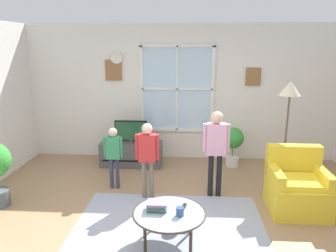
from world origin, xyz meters
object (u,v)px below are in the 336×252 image
(book_stack, at_px, (157,206))
(floor_lamp, at_px, (289,99))
(tv_stand, at_px, (132,154))
(person_green_shirt, at_px, (114,151))
(coffee_table, at_px, (169,214))
(armchair, at_px, (297,188))
(person_pink_shirt, at_px, (216,144))
(remote_near_books, at_px, (184,207))
(television, at_px, (131,131))
(cup, at_px, (180,212))
(potted_plant_by_window, at_px, (233,142))
(person_red_shirt, at_px, (147,152))

(book_stack, relative_size, floor_lamp, 0.13)
(tv_stand, distance_m, book_stack, 2.55)
(person_green_shirt, bearing_deg, coffee_table, -56.10)
(armchair, bearing_deg, person_pink_shirt, 162.35)
(armchair, height_order, remote_near_books, armchair)
(floor_lamp, bearing_deg, television, 163.47)
(book_stack, bearing_deg, armchair, 25.50)
(television, height_order, cup, television)
(remote_near_books, relative_size, potted_plant_by_window, 0.18)
(remote_near_books, distance_m, person_green_shirt, 1.76)
(potted_plant_by_window, bearing_deg, coffee_table, -112.18)
(armchair, bearing_deg, remote_near_books, -152.36)
(person_red_shirt, relative_size, person_green_shirt, 1.15)
(coffee_table, relative_size, potted_plant_by_window, 1.11)
(person_red_shirt, relative_size, potted_plant_by_window, 1.53)
(coffee_table, bearing_deg, cup, -26.57)
(armchair, height_order, person_pink_shirt, person_pink_shirt)
(coffee_table, bearing_deg, person_pink_shirt, 64.61)
(coffee_table, xyz_separation_m, person_green_shirt, (-0.97, 1.45, 0.24))
(coffee_table, xyz_separation_m, remote_near_books, (0.16, 0.12, 0.03))
(tv_stand, relative_size, person_red_shirt, 0.99)
(book_stack, xyz_separation_m, person_pink_shirt, (0.76, 1.24, 0.36))
(person_pink_shirt, bearing_deg, person_green_shirt, 174.43)
(tv_stand, height_order, remote_near_books, tv_stand)
(person_green_shirt, distance_m, floor_lamp, 2.85)
(tv_stand, bearing_deg, book_stack, -73.11)
(armchair, relative_size, potted_plant_by_window, 1.15)
(armchair, xyz_separation_m, potted_plant_by_window, (-0.68, 1.62, 0.16))
(tv_stand, height_order, television, television)
(book_stack, bearing_deg, person_red_shirt, 102.84)
(armchair, distance_m, person_pink_shirt, 1.27)
(coffee_table, bearing_deg, person_red_shirt, 108.88)
(book_stack, relative_size, potted_plant_by_window, 0.30)
(television, relative_size, book_stack, 2.66)
(floor_lamp, bearing_deg, remote_near_books, -135.06)
(person_red_shirt, xyz_separation_m, floor_lamp, (2.14, 0.54, 0.72))
(book_stack, xyz_separation_m, person_green_shirt, (-0.83, 1.40, 0.17))
(potted_plant_by_window, bearing_deg, person_green_shirt, -151.15)
(armchair, distance_m, person_red_shirt, 2.17)
(person_green_shirt, bearing_deg, armchair, -10.67)
(tv_stand, distance_m, remote_near_books, 2.59)
(person_pink_shirt, height_order, potted_plant_by_window, person_pink_shirt)
(person_green_shirt, xyz_separation_m, floor_lamp, (2.72, 0.25, 0.81))
(person_red_shirt, xyz_separation_m, person_green_shirt, (-0.58, 0.29, -0.10))
(armchair, relative_size, remote_near_books, 6.21)
(cup, bearing_deg, potted_plant_by_window, 70.64)
(armchair, bearing_deg, cup, -147.96)
(book_stack, distance_m, remote_near_books, 0.32)
(coffee_table, bearing_deg, book_stack, 160.79)
(remote_near_books, height_order, person_red_shirt, person_red_shirt)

